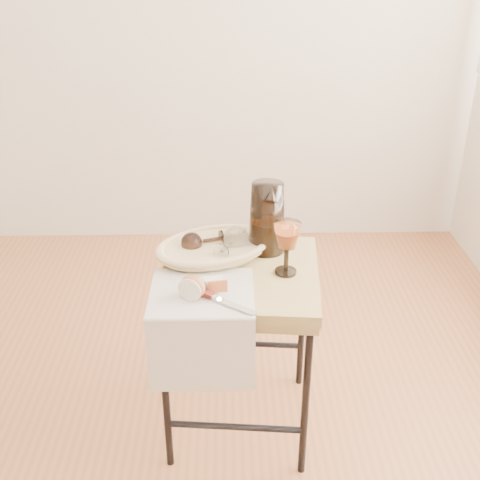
{
  "coord_description": "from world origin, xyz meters",
  "views": [
    {
      "loc": [
        0.46,
        -1.41,
        1.61
      ],
      "look_at": [
        0.5,
        0.24,
        0.76
      ],
      "focal_mm": 44.79,
      "sensor_mm": 36.0,
      "label": 1
    }
  ],
  "objects_px": {
    "tea_towel": "(202,293)",
    "table_knife": "(219,298)",
    "goblet_lying_a": "(205,241)",
    "goblet_lying_b": "(230,244)",
    "apple_half": "(193,286)",
    "bread_basket": "(214,249)",
    "pitcher": "(267,217)",
    "side_table": "(240,350)",
    "wine_goblet": "(287,248)"
  },
  "relations": [
    {
      "from": "goblet_lying_a",
      "to": "goblet_lying_b",
      "type": "height_order",
      "value": "goblet_lying_b"
    },
    {
      "from": "bread_basket",
      "to": "side_table",
      "type": "bearing_deg",
      "value": -73.77
    },
    {
      "from": "tea_towel",
      "to": "table_knife",
      "type": "bearing_deg",
      "value": -44.2
    },
    {
      "from": "goblet_lying_b",
      "to": "apple_half",
      "type": "distance_m",
      "value": 0.27
    },
    {
      "from": "tea_towel",
      "to": "pitcher",
      "type": "relative_size",
      "value": 1.11
    },
    {
      "from": "goblet_lying_b",
      "to": "wine_goblet",
      "type": "xyz_separation_m",
      "value": [
        0.18,
        -0.1,
        0.03
      ]
    },
    {
      "from": "goblet_lying_b",
      "to": "apple_half",
      "type": "height_order",
      "value": "goblet_lying_b"
    },
    {
      "from": "goblet_lying_a",
      "to": "apple_half",
      "type": "relative_size",
      "value": 1.49
    },
    {
      "from": "side_table",
      "to": "table_knife",
      "type": "xyz_separation_m",
      "value": [
        -0.07,
        -0.19,
        0.34
      ]
    },
    {
      "from": "wine_goblet",
      "to": "side_table",
      "type": "bearing_deg",
      "value": 172.34
    },
    {
      "from": "apple_half",
      "to": "bread_basket",
      "type": "bearing_deg",
      "value": 101.33
    },
    {
      "from": "side_table",
      "to": "pitcher",
      "type": "relative_size",
      "value": 2.26
    },
    {
      "from": "pitcher",
      "to": "wine_goblet",
      "type": "height_order",
      "value": "pitcher"
    },
    {
      "from": "side_table",
      "to": "apple_half",
      "type": "height_order",
      "value": "apple_half"
    },
    {
      "from": "goblet_lying_b",
      "to": "apple_half",
      "type": "relative_size",
      "value": 1.75
    },
    {
      "from": "bread_basket",
      "to": "pitcher",
      "type": "height_order",
      "value": "pitcher"
    },
    {
      "from": "bread_basket",
      "to": "table_knife",
      "type": "relative_size",
      "value": 1.51
    },
    {
      "from": "bread_basket",
      "to": "goblet_lying_b",
      "type": "height_order",
      "value": "goblet_lying_b"
    },
    {
      "from": "goblet_lying_b",
      "to": "table_knife",
      "type": "distance_m",
      "value": 0.27
    },
    {
      "from": "goblet_lying_b",
      "to": "pitcher",
      "type": "relative_size",
      "value": 0.49
    },
    {
      "from": "tea_towel",
      "to": "goblet_lying_a",
      "type": "height_order",
      "value": "goblet_lying_a"
    },
    {
      "from": "tea_towel",
      "to": "table_knife",
      "type": "height_order",
      "value": "table_knife"
    },
    {
      "from": "goblet_lying_a",
      "to": "bread_basket",
      "type": "bearing_deg",
      "value": 135.16
    },
    {
      "from": "wine_goblet",
      "to": "table_knife",
      "type": "relative_size",
      "value": 0.76
    },
    {
      "from": "tea_towel",
      "to": "goblet_lying_b",
      "type": "height_order",
      "value": "goblet_lying_b"
    },
    {
      "from": "side_table",
      "to": "wine_goblet",
      "type": "distance_m",
      "value": 0.44
    },
    {
      "from": "bread_basket",
      "to": "apple_half",
      "type": "height_order",
      "value": "apple_half"
    },
    {
      "from": "side_table",
      "to": "table_knife",
      "type": "height_order",
      "value": "table_knife"
    },
    {
      "from": "pitcher",
      "to": "table_knife",
      "type": "xyz_separation_m",
      "value": [
        -0.16,
        -0.33,
        -0.11
      ]
    },
    {
      "from": "tea_towel",
      "to": "bread_basket",
      "type": "height_order",
      "value": "bread_basket"
    },
    {
      "from": "tea_towel",
      "to": "goblet_lying_b",
      "type": "relative_size",
      "value": 2.26
    },
    {
      "from": "goblet_lying_a",
      "to": "apple_half",
      "type": "height_order",
      "value": "goblet_lying_a"
    },
    {
      "from": "tea_towel",
      "to": "wine_goblet",
      "type": "height_order",
      "value": "wine_goblet"
    },
    {
      "from": "bread_basket",
      "to": "tea_towel",
      "type": "bearing_deg",
      "value": -122.01
    },
    {
      "from": "side_table",
      "to": "tea_towel",
      "type": "xyz_separation_m",
      "value": [
        -0.12,
        -0.14,
        0.32
      ]
    },
    {
      "from": "pitcher",
      "to": "wine_goblet",
      "type": "distance_m",
      "value": 0.17
    },
    {
      "from": "goblet_lying_b",
      "to": "apple_half",
      "type": "xyz_separation_m",
      "value": [
        -0.11,
        -0.24,
        -0.01
      ]
    },
    {
      "from": "pitcher",
      "to": "table_knife",
      "type": "distance_m",
      "value": 0.38
    },
    {
      "from": "apple_half",
      "to": "goblet_lying_b",
      "type": "bearing_deg",
      "value": 89.23
    },
    {
      "from": "pitcher",
      "to": "goblet_lying_a",
      "type": "bearing_deg",
      "value": -164.69
    },
    {
      "from": "bread_basket",
      "to": "pitcher",
      "type": "xyz_separation_m",
      "value": [
        0.18,
        0.04,
        0.1
      ]
    },
    {
      "from": "side_table",
      "to": "tea_towel",
      "type": "height_order",
      "value": "tea_towel"
    },
    {
      "from": "bread_basket",
      "to": "apple_half",
      "type": "bearing_deg",
      "value": -126.23
    },
    {
      "from": "table_knife",
      "to": "side_table",
      "type": "bearing_deg",
      "value": 107.66
    },
    {
      "from": "bread_basket",
      "to": "goblet_lying_a",
      "type": "relative_size",
      "value": 3.01
    },
    {
      "from": "side_table",
      "to": "apple_half",
      "type": "bearing_deg",
      "value": -130.77
    },
    {
      "from": "side_table",
      "to": "pitcher",
      "type": "xyz_separation_m",
      "value": [
        0.09,
        0.14,
        0.44
      ]
    },
    {
      "from": "pitcher",
      "to": "wine_goblet",
      "type": "bearing_deg",
      "value": -62.6
    },
    {
      "from": "tea_towel",
      "to": "goblet_lying_a",
      "type": "distance_m",
      "value": 0.26
    },
    {
      "from": "goblet_lying_a",
      "to": "wine_goblet",
      "type": "height_order",
      "value": "wine_goblet"
    }
  ]
}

